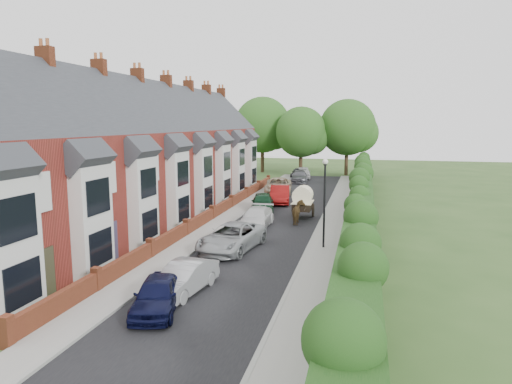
{
  "coord_description": "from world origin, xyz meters",
  "views": [
    {
      "loc": [
        5.58,
        -21.43,
        7.15
      ],
      "look_at": [
        -2.03,
        10.1,
        2.2
      ],
      "focal_mm": 32.0,
      "sensor_mm": 36.0,
      "label": 1
    }
  ],
  "objects_px": {
    "car_navy": "(158,294)",
    "horse": "(299,213)",
    "car_white": "(256,218)",
    "car_beige": "(278,186)",
    "car_silver_a": "(184,278)",
    "car_red": "(280,194)",
    "car_green": "(263,202)",
    "lamppost": "(325,192)",
    "horse_cart": "(303,200)",
    "car_black": "(298,173)",
    "car_silver_b": "(232,237)",
    "car_grey": "(299,177)"
  },
  "relations": [
    {
      "from": "car_black",
      "to": "car_white",
      "type": "bearing_deg",
      "value": -82.51
    },
    {
      "from": "lamppost",
      "to": "car_beige",
      "type": "bearing_deg",
      "value": 107.91
    },
    {
      "from": "car_beige",
      "to": "horse_cart",
      "type": "bearing_deg",
      "value": -78.84
    },
    {
      "from": "car_white",
      "to": "car_grey",
      "type": "xyz_separation_m",
      "value": [
        -0.54,
        24.56,
        0.02
      ]
    },
    {
      "from": "car_silver_b",
      "to": "car_beige",
      "type": "xyz_separation_m",
      "value": [
        -1.39,
        21.25,
        0.04
      ]
    },
    {
      "from": "car_red",
      "to": "lamppost",
      "type": "bearing_deg",
      "value": -78.94
    },
    {
      "from": "car_white",
      "to": "car_beige",
      "type": "bearing_deg",
      "value": 94.33
    },
    {
      "from": "car_grey",
      "to": "car_black",
      "type": "xyz_separation_m",
      "value": [
        -0.86,
        4.81,
        -0.05
      ]
    },
    {
      "from": "car_white",
      "to": "horse",
      "type": "bearing_deg",
      "value": 31.38
    },
    {
      "from": "car_green",
      "to": "car_beige",
      "type": "distance_m",
      "value": 9.73
    },
    {
      "from": "car_navy",
      "to": "horse",
      "type": "xyz_separation_m",
      "value": [
        3.04,
        16.32,
        0.15
      ]
    },
    {
      "from": "horse",
      "to": "car_beige",
      "type": "bearing_deg",
      "value": -79.23
    },
    {
      "from": "lamppost",
      "to": "horse",
      "type": "bearing_deg",
      "value": 110.79
    },
    {
      "from": "lamppost",
      "to": "car_green",
      "type": "xyz_separation_m",
      "value": [
        -5.84,
        10.08,
        -2.55
      ]
    },
    {
      "from": "car_navy",
      "to": "car_red",
      "type": "height_order",
      "value": "car_red"
    },
    {
      "from": "car_navy",
      "to": "horse",
      "type": "bearing_deg",
      "value": 65.91
    },
    {
      "from": "car_silver_a",
      "to": "car_red",
      "type": "bearing_deg",
      "value": 98.32
    },
    {
      "from": "horse",
      "to": "car_black",
      "type": "bearing_deg",
      "value": -87.45
    },
    {
      "from": "car_silver_b",
      "to": "car_red",
      "type": "height_order",
      "value": "car_red"
    },
    {
      "from": "car_silver_b",
      "to": "car_green",
      "type": "height_order",
      "value": "car_green"
    },
    {
      "from": "car_white",
      "to": "car_black",
      "type": "xyz_separation_m",
      "value": [
        -1.4,
        29.38,
        -0.03
      ]
    },
    {
      "from": "horse_cart",
      "to": "car_black",
      "type": "bearing_deg",
      "value": 99.05
    },
    {
      "from": "car_navy",
      "to": "car_silver_b",
      "type": "relative_size",
      "value": 0.73
    },
    {
      "from": "horse_cart",
      "to": "car_silver_a",
      "type": "bearing_deg",
      "value": -99.61
    },
    {
      "from": "car_navy",
      "to": "car_green",
      "type": "height_order",
      "value": "car_green"
    },
    {
      "from": "car_black",
      "to": "horse",
      "type": "bearing_deg",
      "value": -76.87
    },
    {
      "from": "car_black",
      "to": "horse_cart",
      "type": "xyz_separation_m",
      "value": [
        4.07,
        -25.58,
        0.77
      ]
    },
    {
      "from": "car_white",
      "to": "car_green",
      "type": "height_order",
      "value": "car_green"
    },
    {
      "from": "car_navy",
      "to": "car_black",
      "type": "height_order",
      "value": "car_navy"
    },
    {
      "from": "lamppost",
      "to": "car_beige",
      "type": "distance_m",
      "value": 20.96
    },
    {
      "from": "lamppost",
      "to": "car_grey",
      "type": "bearing_deg",
      "value": 100.81
    },
    {
      "from": "car_silver_a",
      "to": "car_red",
      "type": "distance_m",
      "value": 22.4
    },
    {
      "from": "horse",
      "to": "car_navy",
      "type": "bearing_deg",
      "value": 73.64
    },
    {
      "from": "horse_cart",
      "to": "car_green",
      "type": "bearing_deg",
      "value": 152.26
    },
    {
      "from": "car_silver_a",
      "to": "car_beige",
      "type": "bearing_deg",
      "value": 100.79
    },
    {
      "from": "car_grey",
      "to": "car_black",
      "type": "distance_m",
      "value": 4.89
    },
    {
      "from": "car_grey",
      "to": "horse",
      "type": "xyz_separation_m",
      "value": [
        3.21,
        -22.88,
        0.13
      ]
    },
    {
      "from": "car_white",
      "to": "car_black",
      "type": "height_order",
      "value": "car_white"
    },
    {
      "from": "lamppost",
      "to": "car_silver_b",
      "type": "height_order",
      "value": "lamppost"
    },
    {
      "from": "horse",
      "to": "car_silver_b",
      "type": "bearing_deg",
      "value": 64.67
    },
    {
      "from": "car_red",
      "to": "car_beige",
      "type": "relative_size",
      "value": 0.85
    },
    {
      "from": "car_red",
      "to": "car_grey",
      "type": "xyz_separation_m",
      "value": [
        -0.36,
        14.8,
        -0.1
      ]
    },
    {
      "from": "lamppost",
      "to": "car_navy",
      "type": "xyz_separation_m",
      "value": [
        -5.36,
        -10.2,
        -2.63
      ]
    },
    {
      "from": "car_navy",
      "to": "car_green",
      "type": "xyz_separation_m",
      "value": [
        -0.48,
        20.28,
        0.08
      ]
    },
    {
      "from": "car_silver_a",
      "to": "car_silver_b",
      "type": "distance_m",
      "value": 6.75
    },
    {
      "from": "horse",
      "to": "horse_cart",
      "type": "xyz_separation_m",
      "value": [
        -0.0,
        2.11,
        0.58
      ]
    },
    {
      "from": "car_navy",
      "to": "horse_cart",
      "type": "xyz_separation_m",
      "value": [
        3.04,
        18.43,
        0.74
      ]
    },
    {
      "from": "car_navy",
      "to": "car_silver_a",
      "type": "distance_m",
      "value": 2.02
    },
    {
      "from": "car_white",
      "to": "car_silver_a",
      "type": "bearing_deg",
      "value": -91.36
    },
    {
      "from": "car_grey",
      "to": "car_black",
      "type": "bearing_deg",
      "value": 93.14
    }
  ]
}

